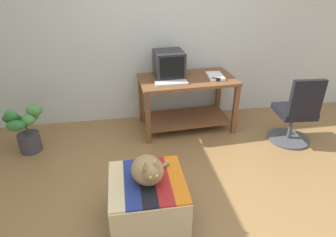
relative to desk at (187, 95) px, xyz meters
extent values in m
plane|color=olive|center=(-0.33, -1.60, -0.49)|extent=(14.00, 14.00, 0.00)
cube|color=silver|center=(-0.33, 0.45, 0.81)|extent=(8.00, 0.10, 2.60)
cube|color=brown|center=(-0.56, -0.33, -0.15)|extent=(0.06, 0.06, 0.68)
cube|color=brown|center=(0.59, -0.27, -0.15)|extent=(0.06, 0.06, 0.68)
cube|color=brown|center=(0.56, 0.33, -0.15)|extent=(0.06, 0.06, 0.68)
cube|color=brown|center=(-0.59, 0.27, -0.15)|extent=(0.06, 0.06, 0.68)
cube|color=brown|center=(0.00, 0.00, -0.35)|extent=(1.17, 0.64, 0.02)
cube|color=brown|center=(0.00, 0.00, 0.21)|extent=(1.27, 0.74, 0.04)
cube|color=#28282B|center=(-0.23, 0.09, 0.24)|extent=(0.27, 0.27, 0.02)
cube|color=#28282B|center=(-0.23, 0.09, 0.40)|extent=(0.38, 0.39, 0.34)
cube|color=black|center=(-0.22, -0.10, 0.41)|extent=(0.30, 0.03, 0.27)
cube|color=beige|center=(-0.24, -0.17, 0.24)|extent=(0.40, 0.16, 0.02)
cube|color=white|center=(0.36, -0.03, 0.25)|extent=(0.22, 0.31, 0.04)
cube|color=#4C4238|center=(-0.70, -1.58, -0.28)|extent=(0.60, 0.58, 0.41)
cube|color=beige|center=(-0.70, -1.91, -0.24)|extent=(0.63, 0.01, 0.33)
cube|color=beige|center=(-0.95, -1.58, -0.07)|extent=(0.13, 0.63, 0.02)
cube|color=navy|center=(-0.82, -1.58, -0.07)|extent=(0.13, 0.63, 0.02)
cube|color=black|center=(-0.70, -1.58, -0.07)|extent=(0.13, 0.63, 0.02)
cube|color=#AD2323|center=(-0.57, -1.58, -0.07)|extent=(0.13, 0.63, 0.02)
cube|color=orange|center=(-0.44, -1.58, -0.07)|extent=(0.13, 0.63, 0.02)
ellipsoid|color=#9E7A4C|center=(-0.69, -1.58, 0.05)|extent=(0.31, 0.36, 0.21)
sphere|color=#9E7A4C|center=(-0.67, -1.70, 0.11)|extent=(0.15, 0.15, 0.15)
cylinder|color=#9E7A4C|center=(-0.59, -1.48, -0.04)|extent=(0.23, 0.17, 0.04)
cone|color=#9E7A4C|center=(-0.71, -1.70, 0.19)|extent=(0.06, 0.06, 0.07)
cone|color=#9E7A4C|center=(-0.63, -1.69, 0.19)|extent=(0.06, 0.06, 0.07)
sphere|color=#C6D151|center=(-0.68, -1.77, 0.12)|extent=(0.02, 0.02, 0.02)
sphere|color=#C6D151|center=(-0.63, -1.76, 0.12)|extent=(0.02, 0.02, 0.02)
cylinder|color=#3D3D42|center=(-1.99, -0.27, -0.37)|extent=(0.25, 0.25, 0.23)
cylinder|color=brown|center=(-1.99, -0.27, -0.20)|extent=(0.03, 0.03, 0.11)
ellipsoid|color=#4C8E42|center=(-1.86, -0.26, 0.05)|extent=(0.18, 0.14, 0.13)
ellipsoid|color=#4C8E42|center=(-1.94, -0.17, -0.08)|extent=(0.17, 0.15, 0.10)
ellipsoid|color=#2D7033|center=(-2.02, -0.17, -0.13)|extent=(0.15, 0.08, 0.10)
ellipsoid|color=#2D7033|center=(-2.13, -0.24, -0.05)|extent=(0.21, 0.09, 0.12)
ellipsoid|color=#38843D|center=(-2.10, -0.32, 0.03)|extent=(0.13, 0.08, 0.14)
ellipsoid|color=#2D7033|center=(-2.05, -0.40, -0.07)|extent=(0.21, 0.14, 0.12)
ellipsoid|color=#4C8E42|center=(-1.93, -0.33, -0.04)|extent=(0.15, 0.13, 0.13)
cylinder|color=#4C4C51|center=(1.24, -0.56, -0.47)|extent=(0.52, 0.52, 0.03)
cylinder|color=#4C4C51|center=(1.24, -0.56, -0.29)|extent=(0.05, 0.05, 0.34)
cube|color=black|center=(1.24, -0.56, -0.08)|extent=(0.45, 0.45, 0.08)
cube|color=black|center=(1.22, -0.74, 0.18)|extent=(0.38, 0.09, 0.44)
cube|color=black|center=(0.33, -0.16, 0.25)|extent=(0.12, 0.07, 0.04)
cylinder|color=black|center=(0.29, 0.07, 0.23)|extent=(0.06, 0.13, 0.01)
camera|label=1|loc=(-0.83, -3.48, 1.52)|focal=31.07mm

